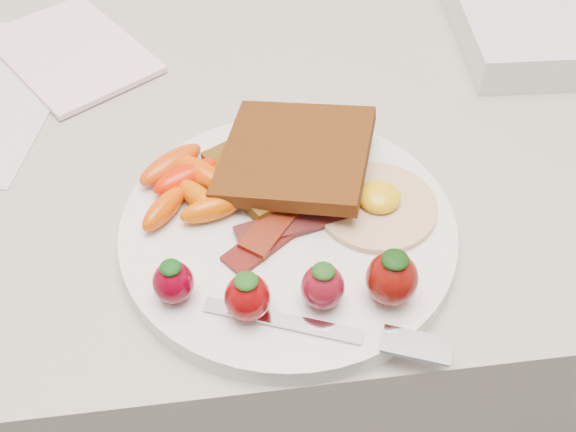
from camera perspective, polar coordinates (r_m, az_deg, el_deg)
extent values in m
cube|color=gray|center=(1.05, -1.67, -11.05)|extent=(2.00, 0.60, 0.90)
cylinder|color=silver|center=(0.58, 0.00, -1.26)|extent=(0.27, 0.27, 0.02)
cube|color=#351F0C|center=(0.61, -1.14, 3.87)|extent=(0.12, 0.12, 0.01)
cube|color=#321C08|center=(0.60, 0.59, 4.86)|extent=(0.15, 0.15, 0.03)
cylinder|color=beige|center=(0.59, 7.03, 0.77)|extent=(0.13, 0.13, 0.01)
ellipsoid|color=gold|center=(0.59, 7.22, 1.50)|extent=(0.05, 0.05, 0.02)
cube|color=#3D0507|center=(0.57, -0.99, -1.43)|extent=(0.09, 0.08, 0.00)
cube|color=black|center=(0.57, 0.50, -0.54)|extent=(0.10, 0.05, 0.00)
cube|color=#461205|center=(0.58, -0.42, 0.25)|extent=(0.08, 0.09, 0.00)
ellipsoid|color=red|center=(0.61, -7.99, 3.10)|extent=(0.07, 0.05, 0.02)
ellipsoid|color=#CA5300|center=(0.59, -6.99, 1.38)|extent=(0.05, 0.05, 0.02)
ellipsoid|color=#CD4100|center=(0.58, -9.78, 0.59)|extent=(0.05, 0.05, 0.02)
ellipsoid|color=#CF4100|center=(0.61, -7.04, 3.42)|extent=(0.06, 0.06, 0.02)
ellipsoid|color=#CA3D06|center=(0.62, -9.24, 4.04)|extent=(0.06, 0.06, 0.02)
ellipsoid|color=#CD5000|center=(0.58, -6.07, 0.55)|extent=(0.06, 0.03, 0.02)
ellipsoid|color=#630011|center=(0.53, -9.05, -5.20)|extent=(0.03, 0.03, 0.03)
ellipsoid|color=#0B3D0D|center=(0.51, -9.28, -4.03)|extent=(0.02, 0.02, 0.01)
ellipsoid|color=#740406|center=(0.51, -3.23, -6.44)|extent=(0.03, 0.03, 0.04)
ellipsoid|color=#184610|center=(0.49, -3.32, -5.15)|extent=(0.02, 0.02, 0.01)
ellipsoid|color=maroon|center=(0.52, 2.76, -5.61)|extent=(0.03, 0.03, 0.04)
ellipsoid|color=#19420F|center=(0.50, 2.83, -4.36)|extent=(0.02, 0.02, 0.01)
ellipsoid|color=#630A06|center=(0.52, 8.21, -4.93)|extent=(0.04, 0.04, 0.04)
ellipsoid|color=black|center=(0.50, 8.47, -3.43)|extent=(0.02, 0.02, 0.01)
cube|color=silver|center=(0.52, -0.45, -8.23)|extent=(0.11, 0.05, 0.00)
cube|color=#B4BACA|center=(0.51, 10.11, -10.02)|extent=(0.05, 0.04, 0.00)
cube|color=#FBC6D7|center=(0.81, -16.73, 12.28)|extent=(0.20, 0.22, 0.01)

